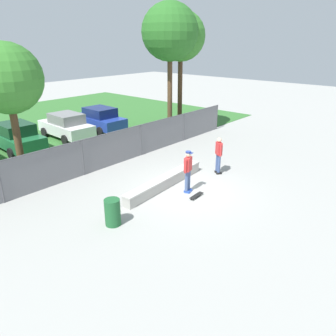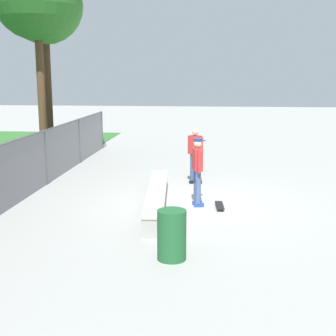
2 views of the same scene
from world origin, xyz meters
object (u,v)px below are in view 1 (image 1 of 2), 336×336
Objects in this scene: skateboard at (196,196)px; trash_bin at (113,212)px; concrete_ledge at (165,182)px; skateboarder at (188,170)px; tree_mid at (181,37)px; car_green at (16,137)px; tree_near_right at (170,33)px; car_white at (66,126)px; car_blue at (99,119)px; bystander at (219,154)px; tree_near_left at (7,79)px.

trash_bin is at bearing 165.62° from skateboard.
trash_bin is at bearing -168.46° from concrete_ledge.
skateboarder is 1.88× the size of trash_bin.
tree_mid is 12.05m from car_green.
skateboarder is 11.53m from tree_mid.
tree_near_right is 8.93m from car_white.
car_green is at bearing -178.76° from car_white.
car_blue reaches higher than trash_bin.
skateboard is 0.45× the size of bystander.
bystander is at bearing -96.79° from car_blue.
concrete_ledge is 2.78× the size of bystander.
skateboard is 0.10× the size of tree_near_right.
car_green reaches higher than concrete_ledge.
bystander is at bearing -17.28° from concrete_ledge.
car_green is (-8.60, 4.43, -5.69)m from tree_near_right.
tree_near_right reaches higher than car_green.
trash_bin is (-3.68, 0.94, 0.42)m from skateboard.
tree_near_right is 1.05× the size of tree_mid.
skateboarder is 2.27× the size of skateboard.
car_green is at bearing 113.73° from bystander.
concrete_ledge is 10.15m from car_white.
tree_mid is 4.38× the size of bystander.
skateboard is 3.04m from bystander.
car_white is (1.25, 11.09, -0.19)m from skateboarder.
tree_near_right is at bearing -172.47° from tree_mid.
tree_mid reaches higher than car_white.
concrete_ledge reaches higher than skateboard.
bystander is (6.63, -6.37, -3.57)m from tree_near_left.
bystander reaches higher than car_green.
car_blue is 10.95m from bystander.
car_blue reaches higher than skateboard.
tree_near_right is 8.55× the size of trash_bin.
car_blue is at bearing 54.08° from trash_bin.
car_blue is 4.35× the size of trash_bin.
concrete_ledge is 6.23× the size of skateboard.
concrete_ledge is at bearing -112.72° from car_blue.
concrete_ledge is 0.61× the size of tree_near_right.
trash_bin is at bearing -150.94° from tree_mid.
skateboarder is 0.43× the size of car_white.
tree_near_left reaches higher than concrete_ledge.
tree_mid is at bearing -48.41° from car_blue.
bystander is (2.78, 0.78, 0.94)m from skateboard.
car_green is 6.06m from car_blue.
tree_near_right is at bearing -40.83° from car_white.
trash_bin is (-7.76, -10.71, -0.35)m from car_blue.
skateboarder is at bearing -96.41° from car_white.
tree_near_right is at bearing 45.63° from skateboarder.
concrete_ledge is at bearing 103.70° from skateboarder.
trash_bin is (-11.56, -6.42, -5.80)m from tree_mid.
tree_mid is (7.98, 5.69, 6.04)m from concrete_ledge.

